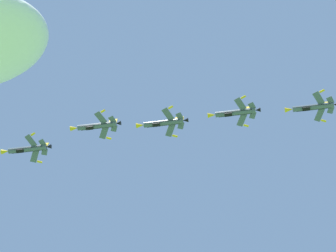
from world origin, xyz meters
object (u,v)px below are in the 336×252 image
at_px(fighter_jet_left_wing, 96,126).
at_px(fighter_jet_right_outer, 312,107).
at_px(fighter_jet_lead, 27,149).
at_px(fighter_jet_left_outer, 234,113).
at_px(fighter_jet_right_wing, 163,123).

xyz_separation_m(fighter_jet_left_wing, fighter_jet_right_outer, (64.89, 9.66, -0.28)).
distance_m(fighter_jet_lead, fighter_jet_left_wing, 22.81).
xyz_separation_m(fighter_jet_left_wing, fighter_jet_left_outer, (42.10, 5.70, -0.24)).
relative_size(fighter_jet_lead, fighter_jet_left_outer, 1.00).
bearing_deg(fighter_jet_right_outer, fighter_jet_left_outer, 93.10).
bearing_deg(fighter_jet_left_wing, fighter_jet_left_outer, -89.04).
bearing_deg(fighter_jet_left_wing, fighter_jet_right_wing, -89.39).
height_order(fighter_jet_lead, fighter_jet_left_wing, fighter_jet_left_wing).
height_order(fighter_jet_left_wing, fighter_jet_right_wing, fighter_jet_left_wing).
distance_m(fighter_jet_left_wing, fighter_jet_left_outer, 42.48).
height_order(fighter_jet_lead, fighter_jet_right_wing, fighter_jet_right_wing).
relative_size(fighter_jet_right_wing, fighter_jet_left_outer, 1.00).
bearing_deg(fighter_jet_right_wing, fighter_jet_left_outer, -88.70).
xyz_separation_m(fighter_jet_lead, fighter_jet_right_outer, (87.34, 9.49, 3.73)).
relative_size(fighter_jet_left_wing, fighter_jet_left_outer, 1.00).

